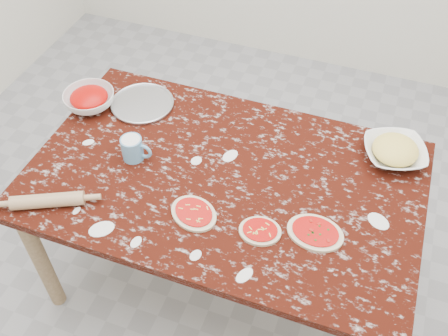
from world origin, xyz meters
TOP-DOWN VIEW (x-y plane):
  - ground at (0.00, 0.00)m, footprint 4.00×4.00m
  - worktable at (0.00, 0.00)m, footprint 1.60×1.00m
  - pizza_tray at (-0.52, 0.29)m, footprint 0.35×0.35m
  - sauce_bowl at (-0.74, 0.20)m, footprint 0.25×0.25m
  - cheese_bowl at (0.64, 0.35)m, footprint 0.33×0.33m
  - flour_mug at (-0.39, -0.03)m, footprint 0.13×0.09m
  - pizza_left at (-0.04, -0.23)m, footprint 0.24×0.22m
  - pizza_mid at (0.22, -0.22)m, footprint 0.18×0.16m
  - pizza_right at (0.42, -0.15)m, footprint 0.22×0.17m
  - rolling_pin at (-0.59, -0.38)m, footprint 0.28×0.17m

SIDE VIEW (x-z plane):
  - ground at x=0.00m, z-range 0.00..0.00m
  - worktable at x=0.00m, z-range 0.29..1.04m
  - pizza_tray at x=-0.52m, z-range 0.75..0.76m
  - pizza_left at x=-0.04m, z-range 0.75..0.77m
  - pizza_right at x=0.42m, z-range 0.75..0.77m
  - pizza_mid at x=0.22m, z-range 0.75..0.77m
  - rolling_pin at x=-0.59m, z-range 0.75..0.81m
  - cheese_bowl at x=0.64m, z-range 0.75..0.81m
  - sauce_bowl at x=-0.74m, z-range 0.75..0.82m
  - flour_mug at x=-0.39m, z-range 0.75..0.86m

